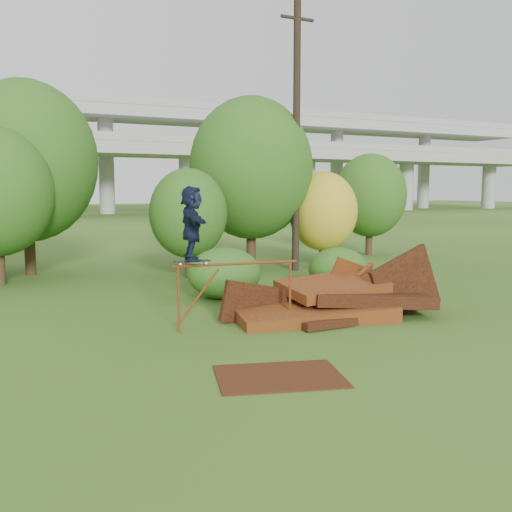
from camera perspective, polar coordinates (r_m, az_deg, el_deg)
name	(u,v)px	position (r m, az deg, el deg)	size (l,w,h in m)	color
ground	(331,338)	(12.46, 7.46, -8.10)	(240.00, 240.00, 0.00)	#2D5116
scrap_pile	(333,301)	(14.53, 7.68, -4.52)	(6.03, 3.22, 2.23)	#491B0D
grind_rail	(236,279)	(13.02, -2.00, -2.29)	(2.96, 0.42, 1.52)	maroon
skateboard	(192,261)	(12.70, -6.39, -0.53)	(0.82, 0.31, 0.08)	black
skater	(192,223)	(12.62, -6.44, 3.25)	(1.52, 0.49, 1.64)	black
flat_plate	(279,376)	(9.88, 2.34, -11.92)	(2.12, 1.51, 0.03)	#3D1D0D
tree_1	(26,161)	(22.67, -22.03, 8.75)	(5.13, 5.13, 7.14)	black
tree_2	(188,213)	(20.53, -6.77, 4.25)	(2.79, 2.79, 3.93)	black
tree_3	(251,168)	(23.07, -0.50, 8.75)	(4.94, 4.94, 6.85)	black
tree_4	(323,211)	(23.64, 6.73, 4.46)	(2.83, 2.83, 3.91)	black
tree_5	(370,195)	(28.13, 11.33, 5.95)	(3.48, 3.48, 4.89)	black
shrub_left	(224,273)	(16.59, -3.19, -1.72)	(2.16, 2.00, 1.50)	#1F4512
shrub_right	(338,269)	(18.21, 8.19, -1.26)	(1.91, 1.75, 1.35)	#1F4512
utility_pole	(296,135)	(22.42, 4.07, 12.03)	(1.40, 0.28, 10.39)	black
freeway_overpass	(33,129)	(73.58, -21.37, 11.78)	(160.00, 15.00, 13.70)	gray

